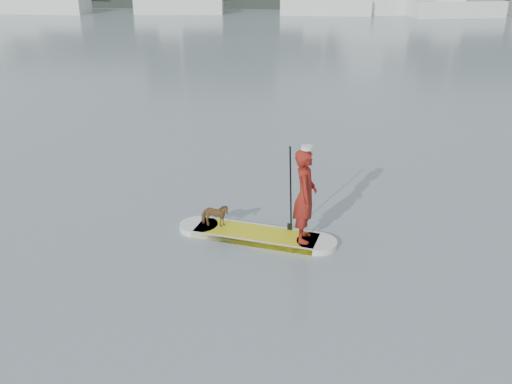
# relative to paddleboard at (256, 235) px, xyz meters

# --- Properties ---
(ground) EXTENTS (140.00, 140.00, 0.00)m
(ground) POSITION_rel_paddleboard_xyz_m (1.04, -0.74, -0.06)
(ground) COLOR slate
(ground) RESTS_ON ground
(paddleboard) EXTENTS (3.23, 1.37, 0.12)m
(paddleboard) POSITION_rel_paddleboard_xyz_m (0.00, 0.00, 0.00)
(paddleboard) COLOR #CECA13
(paddleboard) RESTS_ON ground
(paddler) EXTENTS (0.46, 0.69, 1.86)m
(paddler) POSITION_rel_paddleboard_xyz_m (0.96, -0.23, 0.99)
(paddler) COLOR maroon
(paddler) RESTS_ON paddleboard
(white_cap) EXTENTS (0.22, 0.22, 0.07)m
(white_cap) POSITION_rel_paddleboard_xyz_m (0.96, -0.23, 1.95)
(white_cap) COLOR silver
(white_cap) RESTS_ON paddler
(dog) EXTENTS (0.60, 0.29, 0.50)m
(dog) POSITION_rel_paddleboard_xyz_m (-0.86, 0.20, 0.31)
(dog) COLOR brown
(dog) RESTS_ON paddleboard
(paddle) EXTENTS (0.10, 0.30, 2.00)m
(paddle) POSITION_rel_paddleboard_xyz_m (0.67, 0.16, 0.74)
(paddle) COLOR black
(paddle) RESTS_ON ground
(sailboat_b) EXTENTS (9.66, 3.49, 14.10)m
(sailboat_b) POSITION_rel_paddleboard_xyz_m (-23.95, 43.86, 0.92)
(sailboat_b) COLOR silver
(sailboat_b) RESTS_ON ground
(sailboat_c) EXTENTS (8.25, 3.33, 11.57)m
(sailboat_c) POSITION_rel_paddleboard_xyz_m (-10.61, 44.41, 0.80)
(sailboat_c) COLOR silver
(sailboat_c) RESTS_ON ground
(sailboat_d) EXTENTS (8.19, 2.77, 11.96)m
(sailboat_d) POSITION_rel_paddleboard_xyz_m (2.89, 44.30, 0.80)
(sailboat_d) COLOR silver
(sailboat_d) RESTS_ON ground
(sailboat_e) EXTENTS (8.29, 3.94, 11.54)m
(sailboat_e) POSITION_rel_paddleboard_xyz_m (14.33, 43.24, 0.77)
(sailboat_e) COLOR silver
(sailboat_e) RESTS_ON ground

